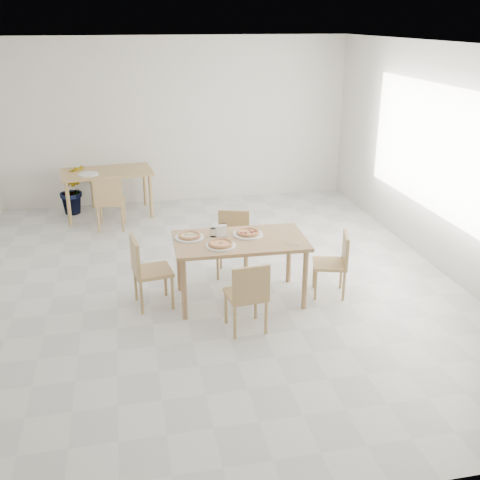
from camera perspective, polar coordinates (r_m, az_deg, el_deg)
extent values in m
plane|color=silver|center=(6.99, -3.13, -4.38)|extent=(7.00, 7.00, 0.00)
plane|color=white|center=(6.28, -3.67, 19.23)|extent=(7.00, 7.00, 0.00)
plane|color=silver|center=(9.89, -6.48, 11.86)|extent=(6.00, 0.00, 6.00)
plane|color=silver|center=(3.31, 5.85, -8.67)|extent=(6.00, 0.00, 6.00)
plane|color=silver|center=(7.52, 20.05, 7.59)|extent=(0.00, 7.00, 7.00)
cube|color=white|center=(7.74, 18.89, 8.87)|extent=(1.60, 0.02, 3.20)
cube|color=#A58154|center=(6.30, 0.00, -0.09)|extent=(1.51, 0.88, 0.04)
cylinder|color=#A58154|center=(6.06, -5.70, -5.01)|extent=(0.06, 0.06, 0.71)
cylinder|color=#A58154|center=(6.28, 6.62, -4.03)|extent=(0.06, 0.06, 0.71)
cylinder|color=#A58154|center=(6.69, -6.20, -2.35)|extent=(0.06, 0.06, 0.71)
cylinder|color=#A58154|center=(6.89, 4.99, -1.56)|extent=(0.06, 0.06, 0.71)
cube|color=tan|center=(5.82, 0.59, -5.57)|extent=(0.42, 0.42, 0.04)
cube|color=tan|center=(5.58, 1.14, -4.49)|extent=(0.39, 0.07, 0.37)
cylinder|color=tan|center=(6.11, 1.61, -6.41)|extent=(0.03, 0.03, 0.38)
cylinder|color=tan|center=(6.02, -1.44, -6.85)|extent=(0.03, 0.03, 0.38)
cylinder|color=tan|center=(5.83, 2.66, -7.89)|extent=(0.03, 0.03, 0.38)
cylinder|color=tan|center=(5.74, -0.52, -8.38)|extent=(0.03, 0.03, 0.38)
cube|color=tan|center=(7.04, -0.76, -0.52)|extent=(0.49, 0.49, 0.04)
cube|color=tan|center=(7.13, -0.63, 1.57)|extent=(0.39, 0.15, 0.38)
cylinder|color=tan|center=(6.98, -2.27, -2.61)|extent=(0.03, 0.03, 0.39)
cylinder|color=tan|center=(6.95, 0.51, -2.71)|extent=(0.03, 0.03, 0.39)
cylinder|color=tan|center=(7.29, -1.95, -1.52)|extent=(0.03, 0.03, 0.39)
cylinder|color=tan|center=(7.26, 0.71, -1.60)|extent=(0.03, 0.03, 0.39)
cube|color=tan|center=(6.37, -8.85, -3.16)|extent=(0.46, 0.46, 0.04)
cube|color=tan|center=(6.25, -10.61, -1.61)|extent=(0.10, 0.41, 0.39)
cylinder|color=tan|center=(6.34, -6.85, -5.36)|extent=(0.03, 0.03, 0.40)
cylinder|color=tan|center=(6.65, -7.58, -4.06)|extent=(0.03, 0.03, 0.40)
cylinder|color=tan|center=(6.28, -9.97, -5.82)|extent=(0.03, 0.03, 0.40)
cylinder|color=tan|center=(6.59, -10.55, -4.49)|extent=(0.03, 0.03, 0.40)
cube|color=tan|center=(6.63, 9.09, -2.43)|extent=(0.47, 0.47, 0.04)
cube|color=tan|center=(6.57, 10.67, -0.89)|extent=(0.14, 0.37, 0.36)
cylinder|color=tan|center=(6.85, 7.53, -3.40)|extent=(0.03, 0.03, 0.37)
cylinder|color=tan|center=(6.55, 7.68, -4.59)|extent=(0.03, 0.03, 0.37)
cylinder|color=tan|center=(6.88, 10.23, -3.45)|extent=(0.03, 0.03, 0.37)
cylinder|color=tan|center=(6.59, 10.50, -4.65)|extent=(0.03, 0.03, 0.37)
cylinder|color=white|center=(6.09, -1.98, -0.58)|extent=(0.33, 0.33, 0.02)
cylinder|color=white|center=(6.34, -5.15, 0.25)|extent=(0.33, 0.33, 0.02)
cylinder|color=white|center=(6.40, 0.82, 0.57)|extent=(0.34, 0.34, 0.02)
cylinder|color=tan|center=(6.08, -1.98, -0.45)|extent=(0.28, 0.28, 0.01)
torus|color=tan|center=(6.08, -1.98, -0.36)|extent=(0.29, 0.29, 0.03)
cylinder|color=#E34928|center=(6.08, -1.98, -0.37)|extent=(0.22, 0.22, 0.01)
ellipsoid|color=#166119|center=(6.08, -1.98, -0.31)|extent=(0.05, 0.04, 0.01)
cylinder|color=tan|center=(6.33, -5.15, 0.38)|extent=(0.28, 0.28, 0.01)
torus|color=tan|center=(6.33, -5.15, 0.46)|extent=(0.28, 0.28, 0.03)
cylinder|color=beige|center=(6.33, -5.15, 0.45)|extent=(0.21, 0.21, 0.01)
cylinder|color=tan|center=(6.40, 0.82, 0.70)|extent=(0.33, 0.33, 0.01)
torus|color=tan|center=(6.39, 0.82, 0.78)|extent=(0.33, 0.33, 0.03)
cylinder|color=#E34928|center=(6.39, 0.82, 0.77)|extent=(0.25, 0.25, 0.01)
cylinder|color=white|center=(6.49, -1.68, 1.23)|extent=(0.07, 0.07, 0.09)
cylinder|color=white|center=(6.36, -2.74, 0.78)|extent=(0.07, 0.07, 0.09)
cube|color=silver|center=(6.35, -1.91, 0.36)|extent=(0.13, 0.07, 0.01)
cube|color=white|center=(6.32, -1.92, 0.96)|extent=(0.12, 0.06, 0.13)
cube|color=silver|center=(6.18, 5.59, -0.40)|extent=(0.07, 0.16, 0.01)
cube|color=silver|center=(6.17, 5.00, -0.40)|extent=(0.07, 0.17, 0.01)
cube|color=tan|center=(9.41, -13.40, 6.73)|extent=(1.50, 0.95, 0.04)
cylinder|color=tan|center=(9.17, -17.03, 3.53)|extent=(0.06, 0.06, 0.71)
cylinder|color=tan|center=(9.25, -9.04, 4.38)|extent=(0.06, 0.06, 0.71)
cylinder|color=tan|center=(9.82, -17.12, 4.69)|extent=(0.06, 0.06, 0.71)
cylinder|color=tan|center=(9.89, -9.65, 5.48)|extent=(0.06, 0.06, 0.71)
cube|color=tan|center=(8.85, -13.04, 3.82)|extent=(0.46, 0.46, 0.04)
cube|color=tan|center=(8.61, -13.28, 4.84)|extent=(0.43, 0.08, 0.40)
cylinder|color=tan|center=(9.08, -11.68, 2.87)|extent=(0.04, 0.04, 0.41)
cylinder|color=tan|center=(9.11, -13.95, 2.75)|extent=(0.04, 0.04, 0.41)
cylinder|color=tan|center=(8.73, -11.84, 2.10)|extent=(0.04, 0.04, 0.41)
cylinder|color=tan|center=(8.77, -14.20, 1.99)|extent=(0.04, 0.04, 0.41)
cube|color=tan|center=(10.11, -13.80, 6.07)|extent=(0.46, 0.46, 0.04)
cube|color=tan|center=(10.25, -13.95, 7.60)|extent=(0.44, 0.06, 0.42)
cylinder|color=tan|center=(9.99, -14.73, 4.39)|extent=(0.04, 0.04, 0.43)
cylinder|color=tan|center=(9.99, -12.57, 4.59)|extent=(0.04, 0.04, 0.43)
cylinder|color=tan|center=(10.35, -14.76, 4.99)|extent=(0.04, 0.04, 0.43)
cylinder|color=tan|center=(10.36, -12.67, 5.18)|extent=(0.04, 0.04, 0.43)
cylinder|color=white|center=(9.23, -15.15, 6.46)|extent=(0.32, 0.32, 0.02)
imported|color=#2C611D|center=(9.72, -16.57, 4.95)|extent=(0.52, 0.46, 0.83)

